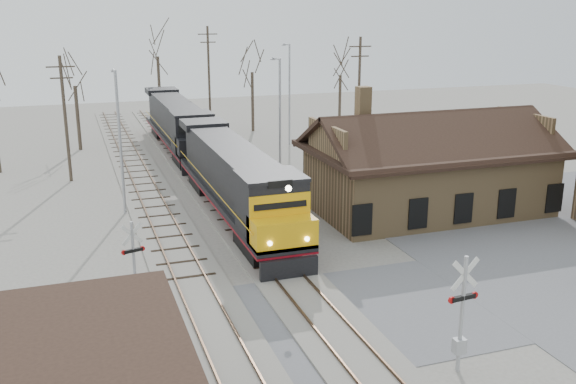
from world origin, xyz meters
name	(u,v)px	position (x,y,z in m)	size (l,w,h in m)	color
ground	(323,320)	(0.00, 0.00, 0.00)	(140.00, 140.00, 0.00)	#9F9A8F
road	(323,320)	(0.00, 0.00, 0.01)	(60.00, 9.00, 0.03)	slate
track_main	(234,214)	(0.00, 15.00, 0.07)	(3.40, 90.00, 0.24)	#9F9A8F
track_siding	(162,221)	(-4.50, 15.00, 0.07)	(3.40, 90.00, 0.24)	#9F9A8F
depot	(428,174)	(11.99, 12.00, 2.41)	(15.20, 9.31, 7.90)	#9B7B50
locomotive_lead	(237,181)	(0.00, 14.10, 2.43)	(3.10, 20.79, 4.62)	black
locomotive_trailing	(178,125)	(0.00, 35.16, 2.43)	(3.10, 20.79, 4.37)	black
crossbuck_near	(461,319)	(3.10, -5.15, 2.04)	(1.25, 0.33, 4.39)	#A5A8AD
crossbuck_far	(134,265)	(-7.16, 4.30, 1.78)	(1.05, 0.37, 3.74)	#A5A8AD
streetlight_a	(119,135)	(-6.42, 17.78, 5.02)	(0.25, 2.04, 8.97)	#A5A8AD
streetlight_b	(279,113)	(5.38, 22.13, 5.09)	(0.25, 2.04, 9.11)	#A5A8AD
streetlight_c	(289,89)	(10.47, 34.66, 5.26)	(0.25, 2.04, 9.43)	#A5A8AD
utility_pole_a	(65,117)	(-9.53, 27.11, 4.86)	(2.00, 0.24, 9.29)	#382D23
utility_pole_b	(209,78)	(4.76, 43.39, 5.66)	(2.00, 0.24, 10.85)	#382D23
utility_pole_c	(359,96)	(14.23, 27.33, 5.37)	(2.00, 0.24, 10.28)	#382D23
tree_b	(74,75)	(-8.52, 38.61, 6.78)	(3.89, 3.89, 9.54)	#382D23
tree_c	(157,45)	(0.43, 49.30, 8.77)	(5.02, 5.02, 12.31)	#382D23
tree_d	(252,62)	(9.13, 42.51, 7.19)	(4.12, 4.12, 10.10)	#382D23
tree_e	(341,66)	(17.74, 39.37, 6.85)	(3.93, 3.93, 9.62)	#382D23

